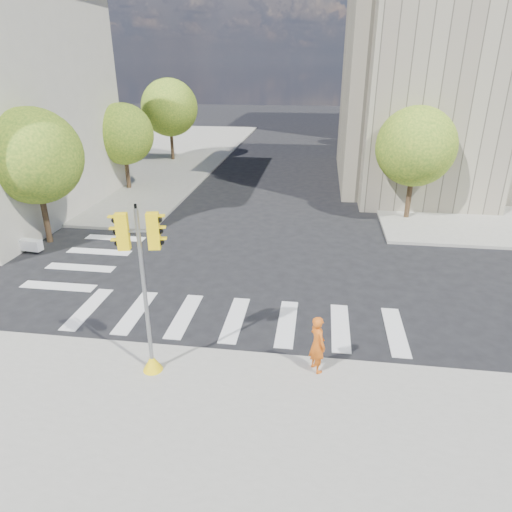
{
  "coord_description": "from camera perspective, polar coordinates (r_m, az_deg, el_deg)",
  "views": [
    {
      "loc": [
        2.52,
        -15.39,
        8.25
      ],
      "look_at": [
        0.53,
        -1.22,
        2.1
      ],
      "focal_mm": 32.0,
      "sensor_mm": 36.0,
      "label": 1
    }
  ],
  "objects": [
    {
      "name": "ground",
      "position": [
        17.64,
        -1.15,
        -4.63
      ],
      "size": [
        160.0,
        160.0,
        0.0
      ],
      "primitive_type": "plane",
      "color": "black",
      "rests_on": "ground"
    },
    {
      "name": "traffic_signal",
      "position": [
        12.57,
        -13.57,
        -6.0
      ],
      "size": [
        1.08,
        0.56,
        4.9
      ],
      "rotation": [
        0.0,
        0.0,
        0.2
      ],
      "color": "yellow",
      "rests_on": "sidewalk_near"
    },
    {
      "name": "tree_lw_near",
      "position": [
        23.7,
        -26.0,
        11.13
      ],
      "size": [
        4.4,
        4.4,
        6.41
      ],
      "color": "#382616",
      "rests_on": "ground"
    },
    {
      "name": "lamp_near",
      "position": [
        30.12,
        19.09,
        15.04
      ],
      "size": [
        0.35,
        0.18,
        8.11
      ],
      "color": "black",
      "rests_on": "sidewalk_far_right"
    },
    {
      "name": "tree_re_far",
      "position": [
        49.83,
        14.38,
        17.53
      ],
      "size": [
        4.0,
        4.0,
        5.88
      ],
      "color": "#382616",
      "rests_on": "ground"
    },
    {
      "name": "tree_lw_far",
      "position": [
        41.65,
        -10.77,
        17.76
      ],
      "size": [
        4.8,
        4.8,
        6.95
      ],
      "color": "#382616",
      "rests_on": "ground"
    },
    {
      "name": "tree_re_near",
      "position": [
        26.21,
        19.34,
        12.78
      ],
      "size": [
        4.2,
        4.2,
        6.16
      ],
      "color": "#382616",
      "rests_on": "ground"
    },
    {
      "name": "lamp_far",
      "position": [
        43.89,
        15.9,
        17.62
      ],
      "size": [
        0.35,
        0.18,
        8.11
      ],
      "color": "black",
      "rests_on": "sidewalk_far_right"
    },
    {
      "name": "photographer",
      "position": [
        12.99,
        7.68,
        -10.84
      ],
      "size": [
        0.68,
        0.75,
        1.72
      ],
      "primitive_type": "imported",
      "rotation": [
        0.0,
        0.0,
        2.14
      ],
      "color": "#D25913",
      "rests_on": "sidewalk_near"
    },
    {
      "name": "tree_lw_mid",
      "position": [
        32.45,
        -16.27,
        14.42
      ],
      "size": [
        4.0,
        4.0,
        5.77
      ],
      "color": "#382616",
      "rests_on": "ground"
    },
    {
      "name": "sidewalk_far_left",
      "position": [
        47.82,
        -20.71,
        11.95
      ],
      "size": [
        28.0,
        40.0,
        0.15
      ],
      "primitive_type": "cube",
      "color": "gray",
      "rests_on": "ground"
    },
    {
      "name": "tree_re_mid",
      "position": [
        37.92,
        16.18,
        16.49
      ],
      "size": [
        4.6,
        4.6,
        6.66
      ],
      "color": "#382616",
      "rests_on": "ground"
    }
  ]
}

